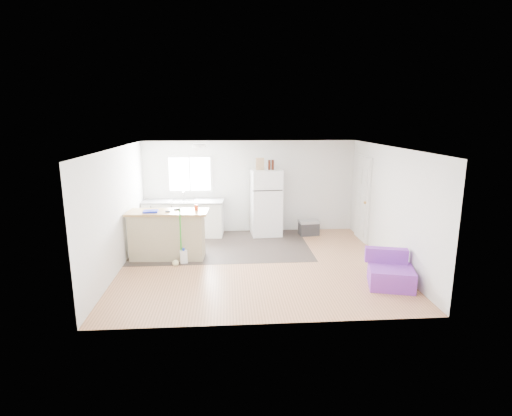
# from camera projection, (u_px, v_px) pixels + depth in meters

# --- Properties ---
(room) EXTENTS (5.51, 5.01, 2.41)m
(room) POSITION_uv_depth(u_px,v_px,m) (257.00, 207.00, 8.05)
(room) COLOR #986140
(room) RESTS_ON ground
(vinyl_zone) EXTENTS (4.05, 2.50, 0.00)m
(vinyl_zone) POSITION_uv_depth(u_px,v_px,m) (223.00, 246.00, 9.47)
(vinyl_zone) COLOR #372D29
(vinyl_zone) RESTS_ON floor
(window) EXTENTS (1.18, 0.06, 0.98)m
(window) POSITION_uv_depth(u_px,v_px,m) (190.00, 174.00, 10.28)
(window) COLOR white
(window) RESTS_ON back_wall
(interior_door) EXTENTS (0.11, 0.92, 2.10)m
(interior_door) POSITION_uv_depth(u_px,v_px,m) (363.00, 199.00, 9.78)
(interior_door) COLOR white
(interior_door) RESTS_ON right_wall
(ceiling_fixture) EXTENTS (0.30, 0.30, 0.07)m
(ceiling_fixture) POSITION_uv_depth(u_px,v_px,m) (199.00, 146.00, 8.87)
(ceiling_fixture) COLOR white
(ceiling_fixture) RESTS_ON ceiling
(kitchen_cabinets) EXTENTS (2.10, 0.79, 1.20)m
(kitchen_cabinets) POSITION_uv_depth(u_px,v_px,m) (184.00, 218.00, 10.21)
(kitchen_cabinets) COLOR white
(kitchen_cabinets) RESTS_ON floor
(peninsula) EXTENTS (1.73, 0.75, 1.04)m
(peninsula) POSITION_uv_depth(u_px,v_px,m) (168.00, 235.00, 8.54)
(peninsula) COLOR tan
(peninsula) RESTS_ON floor
(refrigerator) EXTENTS (0.79, 0.76, 1.69)m
(refrigerator) POSITION_uv_depth(u_px,v_px,m) (266.00, 202.00, 10.22)
(refrigerator) COLOR white
(refrigerator) RESTS_ON floor
(cooler) EXTENTS (0.55, 0.40, 0.39)m
(cooler) POSITION_uv_depth(u_px,v_px,m) (309.00, 227.00, 10.31)
(cooler) COLOR #2A292C
(cooler) RESTS_ON floor
(purple_seat) EXTENTS (0.92, 0.90, 0.63)m
(purple_seat) POSITION_uv_depth(u_px,v_px,m) (390.00, 273.00, 7.19)
(purple_seat) COLOR purple
(purple_seat) RESTS_ON floor
(cleaner_jug) EXTENTS (0.16, 0.13, 0.33)m
(cleaner_jug) POSITION_uv_depth(u_px,v_px,m) (184.00, 257.00, 8.31)
(cleaner_jug) COLOR white
(cleaner_jug) RESTS_ON floor
(mop) EXTENTS (0.22, 0.34, 1.20)m
(mop) POSITION_uv_depth(u_px,v_px,m) (177.00, 254.00, 8.18)
(mop) COLOR green
(mop) RESTS_ON floor
(red_cup) EXTENTS (0.11, 0.11, 0.12)m
(red_cup) POSITION_uv_depth(u_px,v_px,m) (196.00, 207.00, 8.50)
(red_cup) COLOR red
(red_cup) RESTS_ON peninsula
(blue_tray) EXTENTS (0.31, 0.23, 0.04)m
(blue_tray) POSITION_uv_depth(u_px,v_px,m) (151.00, 211.00, 8.33)
(blue_tray) COLOR #1320B7
(blue_tray) RESTS_ON peninsula
(tool_a) EXTENTS (0.15, 0.10, 0.03)m
(tool_a) POSITION_uv_depth(u_px,v_px,m) (177.00, 209.00, 8.54)
(tool_a) COLOR black
(tool_a) RESTS_ON peninsula
(tool_b) EXTENTS (0.10, 0.05, 0.03)m
(tool_b) POSITION_uv_depth(u_px,v_px,m) (168.00, 211.00, 8.35)
(tool_b) COLOR black
(tool_b) RESTS_ON peninsula
(cardboard_box) EXTENTS (0.20, 0.11, 0.30)m
(cardboard_box) POSITION_uv_depth(u_px,v_px,m) (260.00, 164.00, 9.97)
(cardboard_box) COLOR tan
(cardboard_box) RESTS_ON refrigerator
(bottle_left) EXTENTS (0.09, 0.09, 0.25)m
(bottle_left) POSITION_uv_depth(u_px,v_px,m) (269.00, 165.00, 9.97)
(bottle_left) COLOR #3A150A
(bottle_left) RESTS_ON refrigerator
(bottle_right) EXTENTS (0.09, 0.09, 0.25)m
(bottle_right) POSITION_uv_depth(u_px,v_px,m) (273.00, 165.00, 9.98)
(bottle_right) COLOR #3A150A
(bottle_right) RESTS_ON refrigerator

